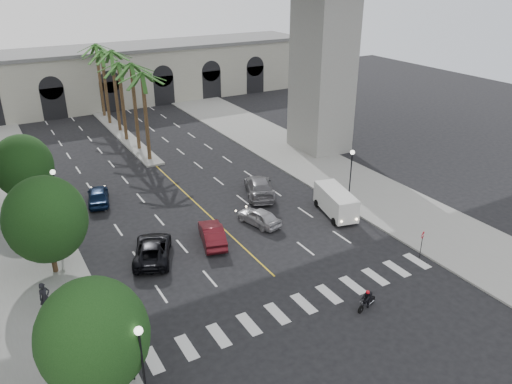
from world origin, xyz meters
name	(u,v)px	position (x,y,z in m)	size (l,w,h in m)	color
ground	(291,291)	(0.00, 0.00, 0.00)	(140.00, 140.00, 0.00)	black
sidewalk_left	(16,247)	(-15.00, 15.00, 0.07)	(8.00, 100.00, 0.15)	gray
sidewalk_right	(331,173)	(15.00, 15.00, 0.07)	(8.00, 100.00, 0.15)	gray
median	(124,135)	(0.00, 38.00, 0.10)	(2.00, 24.00, 0.20)	gray
pier_building	(88,78)	(0.00, 55.00, 4.27)	(71.00, 10.50, 8.50)	#B7B4A4
palm_a	(142,77)	(0.00, 28.00, 9.10)	(3.20, 3.20, 10.30)	#47331E
palm_b	(131,68)	(0.10, 32.00, 9.37)	(3.20, 3.20, 10.60)	#47331E
palm_c	(119,67)	(-0.20, 36.00, 8.91)	(3.20, 3.20, 10.10)	#47331E
palm_d	(112,55)	(0.15, 40.00, 9.65)	(3.20, 3.20, 10.90)	#47331E
palm_e	(102,55)	(-0.10, 44.00, 9.19)	(3.20, 3.20, 10.40)	#47331E
palm_f	(96,48)	(0.20, 48.00, 9.46)	(3.20, 3.20, 10.70)	#47331E
street_tree_near	(93,337)	(-13.00, -3.00, 4.02)	(5.20, 5.20, 6.89)	#382616
street_tree_mid	(46,219)	(-13.00, 10.00, 4.21)	(5.44, 5.44, 7.21)	#382616
street_tree_far	(23,166)	(-13.00, 22.00, 3.90)	(5.04, 5.04, 6.68)	#382616
lamp_post_left_near	(143,365)	(-11.40, -5.00, 3.22)	(0.40, 0.40, 5.35)	black
lamp_post_left_far	(57,195)	(-11.40, 16.00, 3.22)	(0.40, 0.40, 5.35)	black
lamp_post_right	(351,173)	(11.40, 8.00, 3.22)	(0.40, 0.40, 5.35)	black
traffic_signal_near	(130,343)	(-11.30, -2.50, 2.51)	(0.25, 0.18, 3.65)	black
traffic_signal_far	(108,300)	(-11.30, 1.50, 2.51)	(0.25, 0.18, 3.65)	black
motorcycle_rider	(367,300)	(3.18, -3.81, 0.60)	(1.79, 0.68, 1.33)	black
car_a	(259,217)	(2.92, 9.14, 0.69)	(1.64, 4.08, 1.39)	#AFAFB4
car_b	(212,234)	(-1.74, 8.33, 0.76)	(1.61, 4.62, 1.52)	#551118
car_c	(153,249)	(-6.46, 8.46, 0.75)	(2.49, 5.40, 1.50)	black
car_d	(259,187)	(5.82, 14.07, 0.85)	(2.39, 5.89, 1.71)	slate
car_e	(98,195)	(-7.58, 19.86, 0.76)	(1.80, 4.47, 1.52)	#0D1E3F
cargo_van	(336,202)	(9.49, 7.40, 1.23)	(3.04, 5.46, 2.20)	white
pedestrian_a	(45,297)	(-14.24, 5.68, 1.14)	(0.72, 0.47, 1.98)	black
pedestrian_b	(82,298)	(-12.23, 4.77, 0.96)	(0.78, 0.61, 1.61)	black
do_not_enter_sign	(422,239)	(10.50, -1.26, 1.58)	(0.50, 0.23, 2.18)	black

